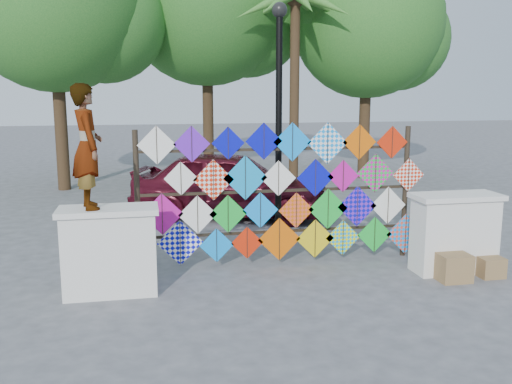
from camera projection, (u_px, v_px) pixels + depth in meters
ground at (289, 278)px, 8.97m from camera, size 80.00×80.00×0.00m
parapet_left at (110, 251)px, 8.15m from camera, size 1.40×0.65×1.28m
parapet_right at (454, 232)px, 9.18m from camera, size 1.40×0.65×1.28m
kite_rack at (284, 194)px, 9.48m from camera, size 4.95×0.24×2.39m
tree_mid at (209, 0)px, 18.61m from camera, size 6.30×5.60×8.61m
tree_east at (370, 23)px, 18.25m from camera, size 5.40×4.80×7.42m
palm_tree at (295, 17)px, 16.23m from camera, size 3.62×3.62×5.83m
vendor_woman at (87, 147)px, 7.84m from camera, size 0.55×0.71×1.73m
sedan at (230, 184)px, 13.14m from camera, size 4.85×3.19×1.54m
lamppost at (279, 102)px, 10.48m from camera, size 0.28×0.28×4.46m
cardboard_box_near at (453, 267)px, 8.81m from camera, size 0.48×0.43×0.43m
cardboard_box_far at (490, 267)px, 9.00m from camera, size 0.38×0.35×0.32m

